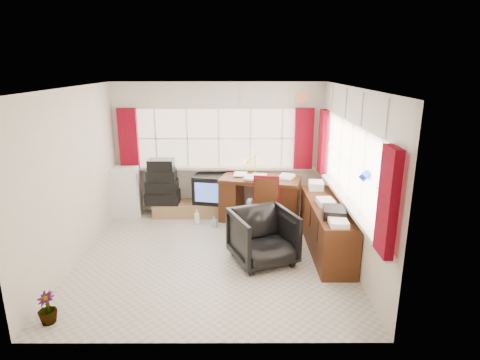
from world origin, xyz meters
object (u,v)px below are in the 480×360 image
Objects in this scene: office_chair at (263,237)px; radiator at (260,218)px; mini_fridge at (126,190)px; desk_lamp at (255,160)px; credenza at (326,227)px; tv_bench at (191,209)px; desk at (260,197)px; crt_tv at (211,188)px; task_chair at (266,206)px.

office_chair reaches higher than radiator.
mini_fridge is (-2.53, 1.99, 0.08)m from office_chair.
radiator is at bearing 67.07° from office_chair.
desk_lamp is 0.19× the size of credenza.
mini_fridge is at bearing 176.35° from tv_bench.
tv_bench is at bearing 168.58° from desk.
desk is 1.58m from credenza.
task_chair is at bearing -47.83° from crt_tv.
mini_fridge is at bearing 157.01° from task_chair.
office_chair is 1.26× the size of crt_tv.
desk reaches higher than credenza.
mini_fridge is (-2.55, 0.79, 0.26)m from radiator.
tv_bench is at bearing 151.46° from radiator.
task_chair is at bearing -86.19° from desk.
radiator is (-0.07, 0.33, -0.33)m from task_chair.
office_chair is (-0.09, -0.88, -0.16)m from task_chair.
desk_lamp is at bearing 69.43° from office_chair.
credenza reaches higher than crt_tv.
office_chair is 0.43× the size of credenza.
mini_fridge is (-3.53, 1.60, 0.09)m from credenza.
tv_bench is (-1.28, 1.91, -0.27)m from office_chair.
office_chair is 2.31m from tv_bench.
crt_tv is at bearing 92.35° from office_chair.
radiator is at bearing -17.14° from mini_fridge.
desk_lamp is 1.02m from crt_tv.
desk is at bearing 127.42° from credenza.
office_chair is 1.07m from credenza.
radiator is 0.56× the size of mini_fridge.
radiator is (0.07, -0.68, -0.87)m from desk_lamp.
desk is 1.63× the size of mini_fridge.
desk is at bearing -19.03° from crt_tv.
credenza reaches higher than office_chair.
credenza is 2.10× the size of mini_fridge.
desk is at bearing 66.48° from office_chair.
crt_tv is at bearing 174.67° from desk_lamp.
desk_lamp is 0.40× the size of mini_fridge.
office_chair is 1.61× the size of radiator.
desk is 2.89× the size of radiator.
desk is 0.99m from crt_tv.
radiator is 0.38× the size of tv_bench.
credenza is at bearing -39.67° from radiator.
task_chair is 1.52× the size of crt_tv.
desk is 2.26× the size of crt_tv.
credenza is at bearing -24.39° from mini_fridge.
crt_tv is (-0.91, 0.76, 0.30)m from radiator.
desk is 1.80× the size of office_chair.
desk reaches higher than crt_tv.
desk is 0.50m from radiator.
task_chair is 1.47m from crt_tv.
desk is at bearing 93.81° from task_chair.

